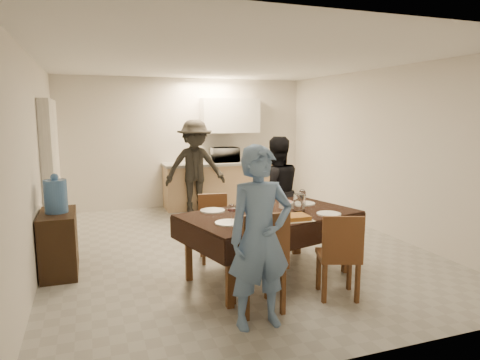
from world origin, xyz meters
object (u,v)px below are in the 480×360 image
Objects in this scene: water_jug at (56,196)px; water_pitcher at (299,203)px; console at (59,243)px; person_kitchen at (195,167)px; dining_table at (270,216)px; savoury_tart at (292,218)px; wine_bottle at (264,198)px; person_near at (260,238)px; microwave at (225,155)px; person_far at (276,192)px.

water_jug reaches higher than water_pitcher.
water_pitcher is at bearing -20.25° from console.
person_kitchen is (-0.40, 3.48, 0.02)m from water_pitcher.
savoury_tart is (0.10, -0.38, 0.06)m from dining_table.
wine_bottle reaches higher than dining_table.
console is at bearing 142.94° from dining_table.
wine_bottle is 0.20× the size of person_near.
savoury_tart is 0.75× the size of microwave.
wine_bottle is at bearing 165.96° from water_pitcher.
water_pitcher is at bearing -83.52° from person_kitchen.
person_far reaches higher than dining_table.
savoury_tart is (0.15, -0.43, -0.14)m from wine_bottle.
console is 4.27m from microwave.
microwave is at bearing 31.39° from person_kitchen.
savoury_tart is (2.43, -1.32, 0.42)m from console.
person_near reaches higher than savoury_tart.
water_pitcher is 3.95m from microwave.
water_jug is 0.73× the size of microwave.
person_far is (0.60, 1.00, -0.14)m from wine_bottle.
console is 2.51m from wine_bottle.
water_jug is (-2.33, 0.94, 0.21)m from dining_table.
person_near reaches higher than wine_bottle.
microwave is 0.34× the size of person_far.
water_jug is 2.88m from person_far.
wine_bottle is 1.62× the size of water_pitcher.
microwave is (0.74, 3.83, 0.13)m from wine_bottle.
wine_bottle is (2.28, -0.89, -0.01)m from water_jug.
dining_table is at bearing 61.70° from person_near.
console is at bearing 158.70° from wine_bottle.
water_pitcher is 0.38× the size of microwave.
water_jug is 0.97× the size of savoury_tart.
person_near reaches higher than console.
wine_bottle is 0.48m from savoury_tart.
water_jug reaches higher than console.
console is 0.57m from water_jug.
savoury_tart is 0.25× the size of person_near.
wine_bottle is 0.21× the size of person_far.
person_kitchen reaches higher than wine_bottle.
dining_table is 5.60× the size of water_jug.
water_jug is at bearing 159.75° from water_pitcher.
savoury_tart reaches higher than console.
microwave reaches higher than water_pitcher.
person_far is at bearing 2.24° from console.
person_far is (-0.14, -2.83, -0.27)m from microwave.
person_kitchen is at bearing 47.54° from water_jug.
wine_bottle is 1.17m from person_far.
savoury_tart is at bearing 74.33° from person_far.
person_near is at bearing -134.13° from savoury_tart.
console is (-2.33, 0.94, -0.36)m from dining_table.
person_kitchen is (0.00, 3.38, -0.04)m from wine_bottle.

